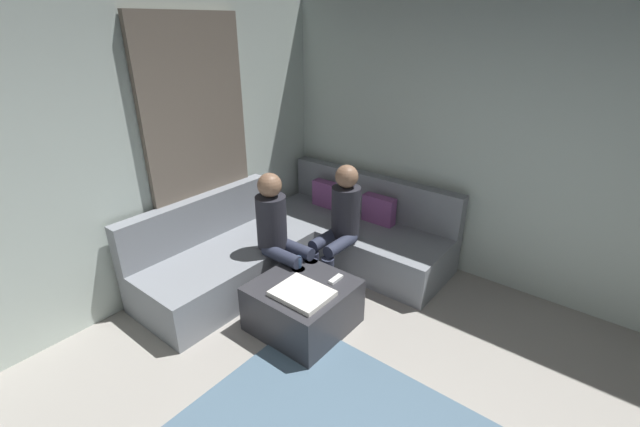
{
  "coord_description": "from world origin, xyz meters",
  "views": [
    {
      "loc": [
        0.5,
        -1.03,
        2.41
      ],
      "look_at": [
        -1.63,
        1.63,
        0.85
      ],
      "focal_mm": 23.61,
      "sensor_mm": 36.0,
      "label": 1
    }
  ],
  "objects": [
    {
      "name": "person_on_couch_back",
      "position": [
        -1.63,
        1.93,
        0.66
      ],
      "size": [
        0.3,
        0.6,
        1.2
      ],
      "rotation": [
        0.0,
        0.0,
        3.14
      ],
      "color": "#2D3347",
      "rests_on": "ground_plane"
    },
    {
      "name": "wall_left",
      "position": [
        -2.94,
        0.0,
        1.35
      ],
      "size": [
        0.12,
        6.0,
        2.7
      ],
      "primitive_type": "cube",
      "color": "silver",
      "rests_on": "ground_plane"
    },
    {
      "name": "game_remote",
      "position": [
        -1.26,
        1.39,
        0.43
      ],
      "size": [
        0.05,
        0.15,
        0.02
      ],
      "primitive_type": "cube",
      "color": "white",
      "rests_on": "ottoman"
    },
    {
      "name": "curtain_panel",
      "position": [
        -2.84,
        1.3,
        1.25
      ],
      "size": [
        0.06,
        1.1,
        2.5
      ],
      "primitive_type": "cube",
      "color": "#726659",
      "rests_on": "ground_plane"
    },
    {
      "name": "sectional_couch",
      "position": [
        -2.08,
        1.88,
        0.28
      ],
      "size": [
        2.1,
        2.55,
        0.87
      ],
      "color": "gray",
      "rests_on": "ground_plane"
    },
    {
      "name": "wall_back",
      "position": [
        0.0,
        2.94,
        1.35
      ],
      "size": [
        6.0,
        0.12,
        2.7
      ],
      "primitive_type": "cube",
      "color": "silver",
      "rests_on": "ground_plane"
    },
    {
      "name": "coffee_mug",
      "position": [
        -1.66,
        1.35,
        0.47
      ],
      "size": [
        0.08,
        0.08,
        0.1
      ],
      "primitive_type": "cylinder",
      "color": "#334C72",
      "rests_on": "ottoman"
    },
    {
      "name": "person_on_couch_side",
      "position": [
        -1.93,
        1.41,
        0.66
      ],
      "size": [
        0.6,
        0.3,
        1.2
      ],
      "rotation": [
        0.0,
        0.0,
        -1.57
      ],
      "color": "#2D3347",
      "rests_on": "ground_plane"
    },
    {
      "name": "ottoman",
      "position": [
        -1.44,
        1.17,
        0.21
      ],
      "size": [
        0.76,
        0.76,
        0.42
      ],
      "primitive_type": "cube",
      "color": "#333338",
      "rests_on": "ground_plane"
    },
    {
      "name": "folded_blanket",
      "position": [
        -1.34,
        1.05,
        0.44
      ],
      "size": [
        0.44,
        0.36,
        0.04
      ],
      "primitive_type": "cube",
      "color": "white",
      "rests_on": "ottoman"
    }
  ]
}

